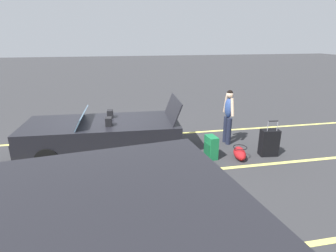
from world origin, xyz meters
name	(u,v)px	position (x,y,z in m)	size (l,w,h in m)	color
ground_plane	(105,154)	(0.00, 0.00, 0.00)	(80.00, 80.00, 0.00)	#333335
lot_line_near	(106,138)	(0.00, -1.20, 0.00)	(18.00, 0.12, 0.01)	#EAE066
lot_line_mid	(103,180)	(0.00, 1.50, 0.00)	(18.00, 0.12, 0.01)	#EAE066
convertible_car	(96,134)	(0.20, -0.01, 0.59)	(4.23, 1.97, 1.52)	black
suitcase_large_black	(269,143)	(-4.46, 0.97, 0.37)	(0.50, 0.34, 1.03)	black
suitcase_medium_bright	(211,147)	(-2.84, 0.84, 0.31)	(0.30, 0.43, 0.62)	#19723F
duffel_bag	(240,153)	(-3.58, 1.03, 0.16)	(0.44, 0.69, 0.34)	red
traveler_person	(228,114)	(-3.69, -0.10, 0.93)	(0.24, 0.61, 1.65)	#1E2338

